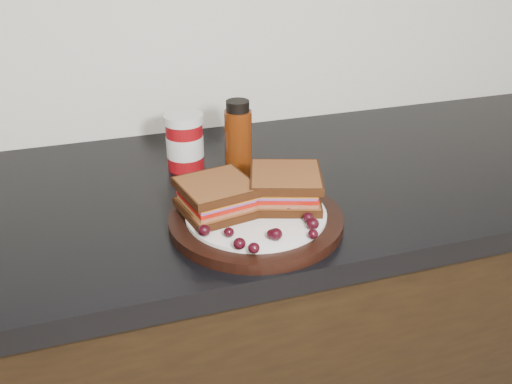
% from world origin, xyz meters
% --- Properties ---
extents(countertop, '(3.98, 0.60, 0.04)m').
position_xyz_m(countertop, '(0.00, 1.70, 0.88)').
color(countertop, black).
rests_on(countertop, base_cabinets).
extents(plate, '(0.28, 0.28, 0.02)m').
position_xyz_m(plate, '(0.25, 1.55, 0.91)').
color(plate, black).
rests_on(plate, countertop).
extents(sandwich_left, '(0.13, 0.13, 0.05)m').
position_xyz_m(sandwich_left, '(0.19, 1.57, 0.95)').
color(sandwich_left, brown).
rests_on(sandwich_left, plate).
extents(sandwich_right, '(0.14, 0.14, 0.05)m').
position_xyz_m(sandwich_right, '(0.30, 1.56, 0.95)').
color(sandwich_right, brown).
rests_on(sandwich_right, plate).
extents(grape_0, '(0.02, 0.02, 0.02)m').
position_xyz_m(grape_0, '(0.15, 1.50, 0.93)').
color(grape_0, black).
rests_on(grape_0, plate).
extents(grape_1, '(0.02, 0.02, 0.01)m').
position_xyz_m(grape_1, '(0.19, 1.49, 0.93)').
color(grape_1, black).
rests_on(grape_1, plate).
extents(grape_2, '(0.02, 0.02, 0.02)m').
position_xyz_m(grape_2, '(0.19, 1.45, 0.93)').
color(grape_2, black).
rests_on(grape_2, plate).
extents(grape_3, '(0.02, 0.02, 0.02)m').
position_xyz_m(grape_3, '(0.21, 1.43, 0.93)').
color(grape_3, black).
rests_on(grape_3, plate).
extents(grape_4, '(0.02, 0.02, 0.02)m').
position_xyz_m(grape_4, '(0.25, 1.46, 0.93)').
color(grape_4, black).
rests_on(grape_4, plate).
extents(grape_5, '(0.02, 0.02, 0.02)m').
position_xyz_m(grape_5, '(0.25, 1.46, 0.93)').
color(grape_5, black).
rests_on(grape_5, plate).
extents(grape_6, '(0.02, 0.02, 0.01)m').
position_xyz_m(grape_6, '(0.30, 1.44, 0.93)').
color(grape_6, black).
rests_on(grape_6, plate).
extents(grape_7, '(0.02, 0.02, 0.02)m').
position_xyz_m(grape_7, '(0.31, 1.47, 0.93)').
color(grape_7, black).
rests_on(grape_7, plate).
extents(grape_8, '(0.02, 0.02, 0.02)m').
position_xyz_m(grape_8, '(0.32, 1.49, 0.93)').
color(grape_8, black).
rests_on(grape_8, plate).
extents(grape_9, '(0.02, 0.02, 0.02)m').
position_xyz_m(grape_9, '(0.29, 1.52, 0.93)').
color(grape_9, black).
rests_on(grape_9, plate).
extents(grape_10, '(0.02, 0.02, 0.02)m').
position_xyz_m(grape_10, '(0.34, 1.56, 0.93)').
color(grape_10, black).
rests_on(grape_10, plate).
extents(grape_11, '(0.02, 0.02, 0.02)m').
position_xyz_m(grape_11, '(0.31, 1.57, 0.93)').
color(grape_11, black).
rests_on(grape_11, plate).
extents(grape_12, '(0.02, 0.02, 0.02)m').
position_xyz_m(grape_12, '(0.32, 1.58, 0.93)').
color(grape_12, black).
rests_on(grape_12, plate).
extents(grape_13, '(0.02, 0.02, 0.02)m').
position_xyz_m(grape_13, '(0.20, 1.60, 0.93)').
color(grape_13, black).
rests_on(grape_13, plate).
extents(grape_14, '(0.02, 0.02, 0.02)m').
position_xyz_m(grape_14, '(0.18, 1.58, 0.93)').
color(grape_14, black).
rests_on(grape_14, plate).
extents(grape_15, '(0.02, 0.02, 0.02)m').
position_xyz_m(grape_15, '(0.18, 1.56, 0.93)').
color(grape_15, black).
rests_on(grape_15, plate).
extents(grape_16, '(0.02, 0.02, 0.02)m').
position_xyz_m(grape_16, '(0.17, 1.52, 0.93)').
color(grape_16, black).
rests_on(grape_16, plate).
extents(grape_17, '(0.02, 0.02, 0.02)m').
position_xyz_m(grape_17, '(0.20, 1.58, 0.93)').
color(grape_17, black).
rests_on(grape_17, plate).
extents(grape_18, '(0.02, 0.02, 0.02)m').
position_xyz_m(grape_18, '(0.17, 1.56, 0.93)').
color(grape_18, black).
rests_on(grape_18, plate).
extents(grape_19, '(0.02, 0.02, 0.02)m').
position_xyz_m(grape_19, '(0.17, 1.56, 0.93)').
color(grape_19, black).
rests_on(grape_19, plate).
extents(condiment_jar, '(0.08, 0.08, 0.11)m').
position_xyz_m(condiment_jar, '(0.19, 1.80, 0.95)').
color(condiment_jar, maroon).
rests_on(condiment_jar, countertop).
extents(oil_bottle, '(0.07, 0.07, 0.14)m').
position_xyz_m(oil_bottle, '(0.28, 1.75, 0.97)').
color(oil_bottle, '#542008').
rests_on(oil_bottle, countertop).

